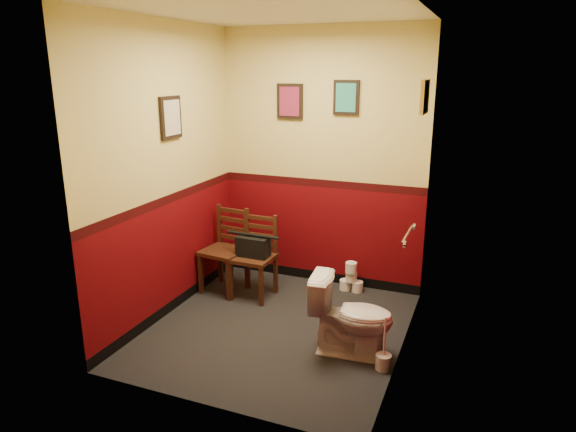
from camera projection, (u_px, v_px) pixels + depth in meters
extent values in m
cube|color=black|center=(278.00, 329.00, 4.66)|extent=(2.20, 2.40, 0.00)
cube|color=silver|center=(276.00, 11.00, 3.92)|extent=(2.20, 2.40, 0.00)
cube|color=#54050A|center=(322.00, 161.00, 5.36)|extent=(2.20, 0.00, 2.70)
cube|color=#54050A|center=(203.00, 221.00, 3.22)|extent=(2.20, 0.00, 2.70)
cube|color=#54050A|center=(166.00, 174.00, 4.68)|extent=(0.00, 2.40, 2.70)
cube|color=#54050A|center=(410.00, 195.00, 3.90)|extent=(0.00, 2.40, 2.70)
cylinder|color=silver|center=(407.00, 235.00, 4.24)|extent=(0.03, 0.50, 0.03)
cylinder|color=silver|center=(405.00, 244.00, 4.01)|extent=(0.02, 0.06, 0.06)
cylinder|color=silver|center=(414.00, 227.00, 4.46)|extent=(0.02, 0.06, 0.06)
cube|color=black|center=(290.00, 101.00, 5.30)|extent=(0.28, 0.03, 0.36)
cube|color=maroon|center=(289.00, 101.00, 5.29)|extent=(0.22, 0.01, 0.30)
cube|color=black|center=(346.00, 98.00, 5.08)|extent=(0.26, 0.03, 0.34)
cube|color=teal|center=(346.00, 98.00, 5.06)|extent=(0.20, 0.01, 0.28)
cube|color=black|center=(171.00, 118.00, 4.63)|extent=(0.03, 0.30, 0.38)
cube|color=#BDB194|center=(172.00, 118.00, 4.62)|extent=(0.01, 0.24, 0.31)
cube|color=olive|center=(425.00, 97.00, 4.25)|extent=(0.03, 0.34, 0.28)
cube|color=#BDB194|center=(423.00, 97.00, 4.25)|extent=(0.01, 0.28, 0.22)
imported|color=white|center=(351.00, 317.00, 4.17)|extent=(0.71, 0.45, 0.66)
cylinder|color=silver|center=(383.00, 362.00, 4.02)|extent=(0.12, 0.12, 0.12)
cylinder|color=silver|center=(385.00, 338.00, 3.96)|extent=(0.02, 0.02, 0.35)
cube|color=#412113|center=(224.00, 251.00, 5.34)|extent=(0.46, 0.46, 0.04)
cube|color=#412113|center=(201.00, 274.00, 5.34)|extent=(0.04, 0.04, 0.44)
cube|color=#412113|center=(221.00, 263.00, 5.64)|extent=(0.04, 0.04, 0.44)
cube|color=#412113|center=(229.00, 280.00, 5.17)|extent=(0.04, 0.04, 0.44)
cube|color=#412113|center=(248.00, 269.00, 5.47)|extent=(0.04, 0.04, 0.44)
cube|color=#412113|center=(220.00, 224.00, 5.52)|extent=(0.04, 0.04, 0.44)
cube|color=#412113|center=(247.00, 229.00, 5.35)|extent=(0.04, 0.04, 0.44)
cube|color=#412113|center=(233.00, 238.00, 5.47)|extent=(0.34, 0.07, 0.04)
cube|color=#412113|center=(233.00, 229.00, 5.44)|extent=(0.34, 0.07, 0.04)
cube|color=#412113|center=(233.00, 220.00, 5.42)|extent=(0.34, 0.07, 0.04)
cube|color=#412113|center=(233.00, 211.00, 5.39)|extent=(0.34, 0.07, 0.04)
cube|color=#412113|center=(253.00, 258.00, 5.21)|extent=(0.41, 0.41, 0.04)
cube|color=#412113|center=(231.00, 281.00, 5.19)|extent=(0.04, 0.04, 0.42)
cube|color=#412113|center=(247.00, 269.00, 5.49)|extent=(0.04, 0.04, 0.42)
cube|color=#412113|center=(261.00, 286.00, 5.06)|extent=(0.04, 0.04, 0.42)
cube|color=#412113|center=(276.00, 274.00, 5.36)|extent=(0.04, 0.04, 0.42)
cube|color=#412113|center=(246.00, 231.00, 5.37)|extent=(0.04, 0.03, 0.42)
cube|color=#412113|center=(275.00, 235.00, 5.24)|extent=(0.04, 0.03, 0.42)
cube|color=#412113|center=(261.00, 244.00, 5.34)|extent=(0.32, 0.03, 0.04)
cube|color=#412113|center=(261.00, 235.00, 5.31)|extent=(0.32, 0.03, 0.04)
cube|color=#412113|center=(261.00, 227.00, 5.29)|extent=(0.32, 0.03, 0.04)
cube|color=#412113|center=(260.00, 218.00, 5.26)|extent=(0.32, 0.03, 0.04)
cube|color=black|center=(253.00, 247.00, 5.18)|extent=(0.33, 0.17, 0.21)
cylinder|color=black|center=(253.00, 235.00, 5.15)|extent=(0.29, 0.03, 0.03)
cylinder|color=silver|center=(345.00, 285.00, 5.48)|extent=(0.12, 0.12, 0.11)
cylinder|color=silver|center=(357.00, 287.00, 5.43)|extent=(0.12, 0.12, 0.11)
cylinder|color=silver|center=(351.00, 276.00, 5.41)|extent=(0.12, 0.12, 0.11)
cylinder|color=silver|center=(351.00, 267.00, 5.36)|extent=(0.12, 0.12, 0.11)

